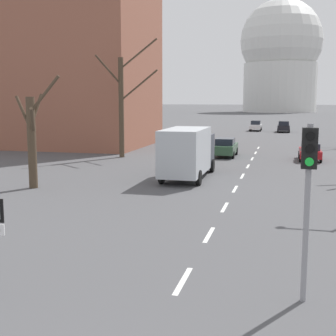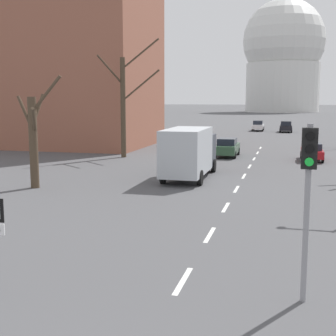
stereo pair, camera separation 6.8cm
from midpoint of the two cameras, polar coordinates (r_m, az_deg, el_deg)
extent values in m
cube|color=silver|center=(13.11, 1.69, -13.57)|extent=(0.16, 2.00, 0.01)
cube|color=silver|center=(17.29, 4.92, -8.10)|extent=(0.16, 2.00, 0.01)
cube|color=silver|center=(21.60, 6.84, -4.77)|extent=(0.16, 2.00, 0.01)
cube|color=silver|center=(25.98, 8.10, -2.55)|extent=(0.16, 2.00, 0.01)
cube|color=silver|center=(30.39, 8.99, -0.97)|extent=(0.16, 2.00, 0.01)
cube|color=silver|center=(34.82, 9.66, 0.21)|extent=(0.16, 2.00, 0.01)
cube|color=silver|center=(39.27, 10.18, 1.12)|extent=(0.16, 2.00, 0.01)
cube|color=silver|center=(43.73, 10.59, 1.84)|extent=(0.16, 2.00, 0.01)
cube|color=silver|center=(48.20, 10.92, 2.43)|extent=(0.16, 2.00, 0.01)
cylinder|color=gray|center=(11.69, 16.38, -5.47)|extent=(0.14, 0.14, 4.35)
cube|color=black|center=(11.43, 16.71, 2.32)|extent=(0.36, 0.28, 0.96)
cylinder|color=black|center=(11.23, 16.81, 3.75)|extent=(0.20, 0.06, 0.20)
cylinder|color=black|center=(11.26, 16.74, 2.24)|extent=(0.20, 0.06, 0.20)
cylinder|color=green|center=(11.29, 16.68, 0.73)|extent=(0.20, 0.06, 0.20)
cube|color=silver|center=(73.92, 10.63, 5.00)|extent=(1.65, 4.42, 0.64)
cube|color=#1E232D|center=(73.67, 10.63, 5.47)|extent=(1.40, 2.12, 0.60)
cylinder|color=black|center=(75.35, 10.10, 4.84)|extent=(0.18, 0.71, 0.71)
cylinder|color=black|center=(75.26, 11.28, 4.80)|extent=(0.18, 0.71, 0.71)
cylinder|color=black|center=(72.63, 9.95, 4.71)|extent=(0.18, 0.71, 0.71)
cylinder|color=black|center=(72.53, 11.17, 4.67)|extent=(0.18, 0.71, 0.71)
cube|color=black|center=(72.00, 13.89, 4.80)|extent=(1.74, 4.29, 0.70)
cube|color=#1E232D|center=(71.75, 13.91, 5.32)|extent=(1.48, 2.06, 0.62)
cylinder|color=black|center=(73.36, 13.24, 4.61)|extent=(0.18, 0.62, 0.62)
cylinder|color=black|center=(73.35, 14.53, 4.57)|extent=(0.18, 0.62, 0.62)
cylinder|color=black|center=(70.70, 13.21, 4.48)|extent=(0.18, 0.62, 0.62)
cylinder|color=black|center=(70.69, 14.54, 4.43)|extent=(0.18, 0.62, 0.62)
cube|color=#2D4C33|center=(40.51, 6.97, 2.37)|extent=(1.74, 4.46, 0.72)
cube|color=#1E232D|center=(40.23, 6.95, 3.24)|extent=(1.48, 2.14, 0.55)
cylinder|color=black|center=(42.02, 6.09, 2.11)|extent=(0.18, 0.64, 0.64)
cylinder|color=black|center=(41.82, 8.31, 2.04)|extent=(0.18, 0.64, 0.64)
cylinder|color=black|center=(39.30, 5.53, 1.68)|extent=(0.18, 0.64, 0.64)
cylinder|color=black|center=(39.09, 7.90, 1.60)|extent=(0.18, 0.64, 0.64)
cube|color=maroon|center=(39.27, 16.87, 1.77)|extent=(1.65, 3.91, 0.58)
cube|color=#1E232D|center=(39.02, 16.91, 2.54)|extent=(1.40, 1.88, 0.53)
cylinder|color=black|center=(40.48, 15.68, 1.59)|extent=(0.18, 0.63, 0.63)
cylinder|color=black|center=(40.55, 17.86, 1.51)|extent=(0.18, 0.63, 0.63)
cylinder|color=black|center=(38.07, 15.77, 1.17)|extent=(0.18, 0.63, 0.63)
cylinder|color=black|center=(38.15, 18.09, 1.09)|extent=(0.18, 0.63, 0.63)
cube|color=#333842|center=(31.78, 3.40, 2.23)|extent=(2.20, 2.00, 2.10)
cube|color=#B2B7BC|center=(28.24, 2.05, 2.08)|extent=(2.30, 5.20, 2.70)
cylinder|color=black|center=(32.13, 1.46, 0.43)|extent=(0.24, 0.88, 0.88)
cylinder|color=black|center=(31.73, 5.34, 0.29)|extent=(0.24, 0.88, 0.88)
cylinder|color=black|center=(27.30, -0.85, -1.00)|extent=(0.24, 0.88, 0.88)
cylinder|color=black|center=(26.83, 3.70, -1.19)|extent=(0.24, 0.88, 0.88)
cylinder|color=#473828|center=(26.81, -16.34, 2.96)|extent=(0.47, 0.47, 5.03)
cylinder|color=#473828|center=(27.07, -15.83, 6.86)|extent=(0.33, 1.09, 1.76)
cylinder|color=#473828|center=(27.07, -17.24, 6.39)|extent=(1.13, 0.43, 1.94)
cylinder|color=#473828|center=(26.42, -14.90, 8.69)|extent=(1.74, 0.46, 2.07)
cylinder|color=#473828|center=(25.82, -16.28, 5.62)|extent=(1.02, 1.69, 1.47)
cylinder|color=#473828|center=(39.65, -5.76, 7.29)|extent=(0.43, 0.43, 8.31)
cylinder|color=#473828|center=(39.29, -3.67, 13.73)|extent=(3.22, 0.21, 2.43)
cylinder|color=#473828|center=(38.97, -7.39, 11.84)|extent=(1.33, 2.34, 2.23)
cylinder|color=#473828|center=(39.15, -3.60, 10.04)|extent=(3.25, 0.18, 2.57)
cylinder|color=silver|center=(182.68, 13.44, 9.49)|extent=(26.98, 26.98, 17.99)
sphere|color=silver|center=(183.87, 13.63, 14.86)|extent=(29.98, 29.98, 29.98)
cylinder|color=silver|center=(185.92, 13.78, 18.99)|extent=(3.60, 3.60, 5.25)
cube|color=#935642|center=(51.93, -12.70, 13.06)|extent=(18.00, 14.00, 18.56)
camera|label=1|loc=(0.03, -90.16, -0.02)|focal=50.00mm
camera|label=2|loc=(0.03, 89.84, 0.02)|focal=50.00mm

